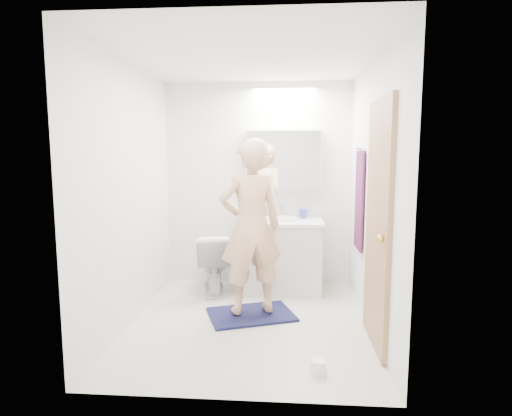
# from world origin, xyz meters

# --- Properties ---
(floor) EXTENTS (2.50, 2.50, 0.00)m
(floor) POSITION_xyz_m (0.00, 0.00, 0.00)
(floor) COLOR silver
(floor) RESTS_ON ground
(ceiling) EXTENTS (2.50, 2.50, 0.00)m
(ceiling) POSITION_xyz_m (0.00, 0.00, 2.40)
(ceiling) COLOR white
(ceiling) RESTS_ON floor
(wall_back) EXTENTS (2.50, 0.00, 2.50)m
(wall_back) POSITION_xyz_m (0.00, 1.25, 1.20)
(wall_back) COLOR white
(wall_back) RESTS_ON floor
(wall_front) EXTENTS (2.50, 0.00, 2.50)m
(wall_front) POSITION_xyz_m (0.00, -1.25, 1.20)
(wall_front) COLOR white
(wall_front) RESTS_ON floor
(wall_left) EXTENTS (0.00, 2.50, 2.50)m
(wall_left) POSITION_xyz_m (-1.10, 0.00, 1.20)
(wall_left) COLOR white
(wall_left) RESTS_ON floor
(wall_right) EXTENTS (0.00, 2.50, 2.50)m
(wall_right) POSITION_xyz_m (1.10, 0.00, 1.20)
(wall_right) COLOR white
(wall_right) RESTS_ON floor
(vanity_cabinet) EXTENTS (0.90, 0.55, 0.78)m
(vanity_cabinet) POSITION_xyz_m (0.28, 0.96, 0.39)
(vanity_cabinet) COLOR silver
(vanity_cabinet) RESTS_ON floor
(countertop) EXTENTS (0.95, 0.58, 0.04)m
(countertop) POSITION_xyz_m (0.28, 0.96, 0.80)
(countertop) COLOR white
(countertop) RESTS_ON vanity_cabinet
(sink_basin) EXTENTS (0.36, 0.36, 0.03)m
(sink_basin) POSITION_xyz_m (0.28, 0.99, 0.84)
(sink_basin) COLOR white
(sink_basin) RESTS_ON countertop
(faucet) EXTENTS (0.02, 0.02, 0.16)m
(faucet) POSITION_xyz_m (0.28, 1.19, 0.90)
(faucet) COLOR silver
(faucet) RESTS_ON countertop
(medicine_cabinet) EXTENTS (0.88, 0.14, 0.70)m
(medicine_cabinet) POSITION_xyz_m (0.30, 1.18, 1.50)
(medicine_cabinet) COLOR white
(medicine_cabinet) RESTS_ON wall_back
(mirror_panel) EXTENTS (0.84, 0.01, 0.66)m
(mirror_panel) POSITION_xyz_m (0.30, 1.10, 1.50)
(mirror_panel) COLOR silver
(mirror_panel) RESTS_ON medicine_cabinet
(toilet) EXTENTS (0.51, 0.73, 0.68)m
(toilet) POSITION_xyz_m (-0.48, 0.85, 0.34)
(toilet) COLOR white
(toilet) RESTS_ON floor
(bath_rug) EXTENTS (0.94, 0.79, 0.02)m
(bath_rug) POSITION_xyz_m (0.01, 0.17, 0.01)
(bath_rug) COLOR #141E41
(bath_rug) RESTS_ON floor
(person) EXTENTS (0.71, 0.58, 1.66)m
(person) POSITION_xyz_m (0.01, 0.17, 0.88)
(person) COLOR #DFB086
(person) RESTS_ON bath_rug
(door) EXTENTS (0.04, 0.80, 2.00)m
(door) POSITION_xyz_m (1.08, -0.35, 1.00)
(door) COLOR #A68353
(door) RESTS_ON wall_right
(door_knob) EXTENTS (0.06, 0.06, 0.06)m
(door_knob) POSITION_xyz_m (1.04, -0.65, 0.95)
(door_knob) COLOR gold
(door_knob) RESTS_ON door
(towel) EXTENTS (0.02, 0.42, 1.00)m
(towel) POSITION_xyz_m (1.08, 0.55, 1.10)
(towel) COLOR #111636
(towel) RESTS_ON wall_right
(towel_hook) EXTENTS (0.07, 0.02, 0.02)m
(towel_hook) POSITION_xyz_m (1.07, 0.55, 1.62)
(towel_hook) COLOR silver
(towel_hook) RESTS_ON wall_right
(soap_bottle_a) EXTENTS (0.11, 0.11, 0.21)m
(soap_bottle_a) POSITION_xyz_m (-0.07, 1.11, 0.93)
(soap_bottle_a) COLOR beige
(soap_bottle_a) RESTS_ON countertop
(soap_bottle_b) EXTENTS (0.10, 0.10, 0.19)m
(soap_bottle_b) POSITION_xyz_m (0.05, 1.15, 0.91)
(soap_bottle_b) COLOR #5574B6
(soap_bottle_b) RESTS_ON countertop
(toothbrush_cup) EXTENTS (0.13, 0.13, 0.10)m
(toothbrush_cup) POSITION_xyz_m (0.54, 1.12, 0.87)
(toothbrush_cup) COLOR #3A42B0
(toothbrush_cup) RESTS_ON countertop
(toilet_paper_roll) EXTENTS (0.11, 0.11, 0.10)m
(toilet_paper_roll) POSITION_xyz_m (0.58, -0.88, 0.05)
(toilet_paper_roll) COLOR white
(toilet_paper_roll) RESTS_ON floor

